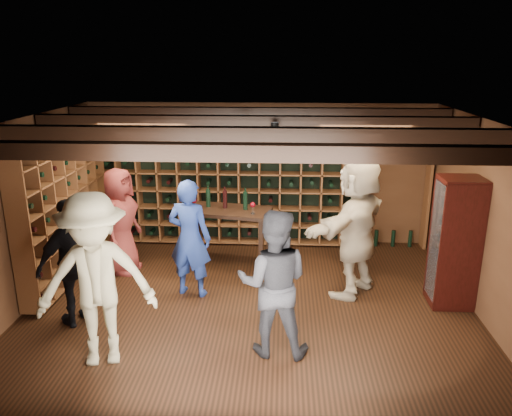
# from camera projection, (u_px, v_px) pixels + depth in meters

# --- Properties ---
(ground) EXTENTS (6.00, 6.00, 0.00)m
(ground) POSITION_uv_depth(u_px,v_px,m) (250.00, 305.00, 6.84)
(ground) COLOR black
(ground) RESTS_ON ground
(room_shell) EXTENTS (6.00, 6.00, 6.00)m
(room_shell) POSITION_uv_depth(u_px,v_px,m) (250.00, 127.00, 6.18)
(room_shell) COLOR #57331E
(room_shell) RESTS_ON ground
(wine_rack_back) EXTENTS (4.65, 0.30, 2.20)m
(wine_rack_back) POSITION_uv_depth(u_px,v_px,m) (229.00, 182.00, 8.75)
(wine_rack_back) COLOR brown
(wine_rack_back) RESTS_ON ground
(wine_rack_left) EXTENTS (0.30, 2.65, 2.20)m
(wine_rack_left) POSITION_uv_depth(u_px,v_px,m) (65.00, 204.00, 7.44)
(wine_rack_left) COLOR brown
(wine_rack_left) RESTS_ON ground
(crate_shelf) EXTENTS (1.20, 0.32, 2.07)m
(crate_shelf) POSITION_uv_depth(u_px,v_px,m) (400.00, 160.00, 8.47)
(crate_shelf) COLOR brown
(crate_shelf) RESTS_ON ground
(display_cabinet) EXTENTS (0.55, 0.50, 1.75)m
(display_cabinet) POSITION_uv_depth(u_px,v_px,m) (454.00, 245.00, 6.64)
(display_cabinet) COLOR black
(display_cabinet) RESTS_ON ground
(man_blue_shirt) EXTENTS (0.69, 0.53, 1.68)m
(man_blue_shirt) POSITION_uv_depth(u_px,v_px,m) (190.00, 238.00, 6.92)
(man_blue_shirt) COLOR navy
(man_blue_shirt) RESTS_ON ground
(man_grey_suit) EXTENTS (0.87, 0.70, 1.71)m
(man_grey_suit) POSITION_uv_depth(u_px,v_px,m) (273.00, 283.00, 5.54)
(man_grey_suit) COLOR black
(man_grey_suit) RESTS_ON ground
(guest_red_floral) EXTENTS (0.68, 0.90, 1.67)m
(guest_red_floral) POSITION_uv_depth(u_px,v_px,m) (121.00, 221.00, 7.68)
(guest_red_floral) COLOR maroon
(guest_red_floral) RESTS_ON ground
(guest_woman_black) EXTENTS (0.94, 0.98, 1.64)m
(guest_woman_black) POSITION_uv_depth(u_px,v_px,m) (75.00, 263.00, 6.17)
(guest_woman_black) COLOR black
(guest_woman_black) RESTS_ON ground
(guest_khaki) EXTENTS (1.40, 1.00, 1.95)m
(guest_khaki) POSITION_uv_depth(u_px,v_px,m) (96.00, 281.00, 5.32)
(guest_khaki) COLOR gray
(guest_khaki) RESTS_ON ground
(guest_beige) EXTENTS (1.57, 1.88, 2.02)m
(guest_beige) POSITION_uv_depth(u_px,v_px,m) (356.00, 225.00, 6.93)
(guest_beige) COLOR #C1AD8E
(guest_beige) RESTS_ON ground
(tasting_table) EXTENTS (1.42, 0.89, 1.27)m
(tasting_table) POSITION_uv_depth(u_px,v_px,m) (227.00, 217.00, 7.76)
(tasting_table) COLOR black
(tasting_table) RESTS_ON ground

